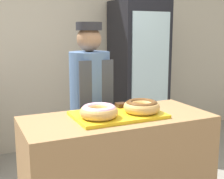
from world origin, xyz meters
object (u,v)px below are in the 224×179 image
(donut_chocolate_glaze, at_px, (142,106))
(serving_tray, at_px, (118,115))
(brownie_back_right, at_px, (121,105))
(brownie_back_left, at_px, (97,108))
(baker_person, at_px, (90,110))
(donut_light_glaze, at_px, (99,111))
(beverage_fridge, at_px, (138,75))

(donut_chocolate_glaze, bearing_deg, serving_tray, 162.84)
(brownie_back_right, bearing_deg, brownie_back_left, 180.00)
(donut_chocolate_glaze, relative_size, brownie_back_right, 3.58)
(brownie_back_left, distance_m, brownie_back_right, 0.20)
(baker_person, bearing_deg, brownie_back_right, -78.90)
(serving_tray, distance_m, brownie_back_right, 0.19)
(donut_light_glaze, distance_m, brownie_back_left, 0.22)
(brownie_back_left, bearing_deg, brownie_back_right, 0.00)
(donut_light_glaze, bearing_deg, donut_chocolate_glaze, 0.00)
(brownie_back_left, bearing_deg, donut_chocolate_glaze, -37.31)
(donut_chocolate_glaze, bearing_deg, beverage_fridge, 61.35)
(brownie_back_left, height_order, baker_person, baker_person)
(serving_tray, height_order, beverage_fridge, beverage_fridge)
(donut_light_glaze, bearing_deg, brownie_back_left, 72.25)
(serving_tray, height_order, baker_person, baker_person)
(donut_light_glaze, bearing_deg, baker_person, 74.51)
(beverage_fridge, bearing_deg, donut_chocolate_glaze, -118.65)
(donut_light_glaze, distance_m, baker_person, 0.70)
(beverage_fridge, bearing_deg, baker_person, -134.77)
(serving_tray, height_order, brownie_back_right, brownie_back_right)
(serving_tray, distance_m, beverage_fridge, 2.09)
(brownie_back_left, bearing_deg, beverage_fridge, 51.85)
(serving_tray, xyz_separation_m, baker_person, (0.01, 0.60, -0.11))
(brownie_back_right, bearing_deg, beverage_fridge, 56.66)
(donut_light_glaze, distance_m, beverage_fridge, 2.23)
(donut_chocolate_glaze, height_order, brownie_back_left, donut_chocolate_glaze)
(donut_chocolate_glaze, bearing_deg, donut_light_glaze, 180.00)
(donut_light_glaze, xyz_separation_m, brownie_back_right, (0.27, 0.20, -0.03))
(donut_light_glaze, xyz_separation_m, beverage_fridge, (1.31, 1.79, -0.05))
(serving_tray, xyz_separation_m, donut_chocolate_glaze, (0.17, -0.05, 0.06))
(donut_light_glaze, bearing_deg, serving_tray, 17.16)
(beverage_fridge, bearing_deg, brownie_back_left, -128.15)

